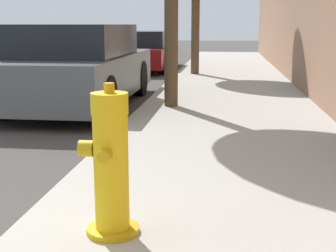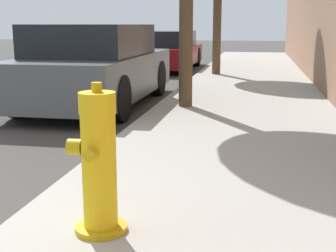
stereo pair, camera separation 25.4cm
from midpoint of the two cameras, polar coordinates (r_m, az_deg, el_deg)
fire_hydrant at (r=2.86m, az=-5.94°, el=-4.78°), size 0.36×0.36×0.93m
parked_car_near at (r=8.23m, az=-7.86°, el=7.19°), size 1.78×4.35×1.39m
parked_car_mid at (r=14.88m, az=0.11°, el=9.17°), size 1.86×4.41×1.20m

